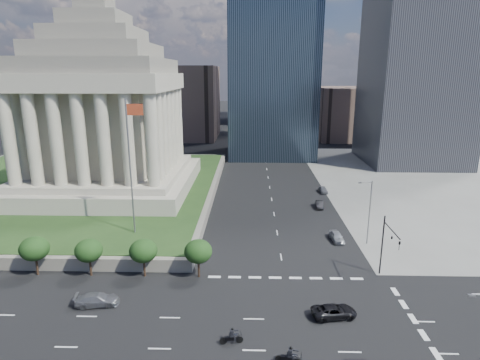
{
  "coord_description": "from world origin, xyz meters",
  "views": [
    {
      "loc": [
        -4.47,
        -32.43,
        25.36
      ],
      "look_at": [
        -5.76,
        15.86,
        12.44
      ],
      "focal_mm": 30.0,
      "sensor_mm": 36.0,
      "label": 1
    }
  ],
  "objects_px": {
    "flagpole": "(131,160)",
    "parked_sedan_far": "(323,190)",
    "parked_sedan_near": "(337,236)",
    "parked_sedan_mid": "(320,205)",
    "motorcycle_lead": "(290,356)",
    "suv_grey": "(97,300)",
    "traffic_signal_ne": "(388,242)",
    "street_lamp_north": "(369,209)",
    "war_memorial": "(102,94)",
    "motorcycle_trail": "(231,336)",
    "pickup_truck": "(334,311)"
  },
  "relations": [
    {
      "from": "street_lamp_north",
      "to": "motorcycle_trail",
      "type": "distance_m",
      "value": 31.33
    },
    {
      "from": "parked_sedan_mid",
      "to": "motorcycle_trail",
      "type": "bearing_deg",
      "value": -105.23
    },
    {
      "from": "motorcycle_trail",
      "to": "suv_grey",
      "type": "bearing_deg",
      "value": 149.74
    },
    {
      "from": "war_memorial",
      "to": "parked_sedan_mid",
      "type": "relative_size",
      "value": 10.18
    },
    {
      "from": "parked_sedan_far",
      "to": "traffic_signal_ne",
      "type": "bearing_deg",
      "value": -90.99
    },
    {
      "from": "motorcycle_lead",
      "to": "parked_sedan_near",
      "type": "bearing_deg",
      "value": 82.83
    },
    {
      "from": "parked_sedan_near",
      "to": "parked_sedan_far",
      "type": "distance_m",
      "value": 26.31
    },
    {
      "from": "motorcycle_trail",
      "to": "parked_sedan_mid",
      "type": "bearing_deg",
      "value": 61.3
    },
    {
      "from": "motorcycle_trail",
      "to": "parked_sedan_near",
      "type": "bearing_deg",
      "value": 50.35
    },
    {
      "from": "traffic_signal_ne",
      "to": "street_lamp_north",
      "type": "xyz_separation_m",
      "value": [
        0.83,
        11.3,
        0.41
      ]
    },
    {
      "from": "street_lamp_north",
      "to": "motorcycle_lead",
      "type": "distance_m",
      "value": 30.72
    },
    {
      "from": "street_lamp_north",
      "to": "motorcycle_trail",
      "type": "xyz_separation_m",
      "value": [
        -19.52,
        -24.03,
        -4.8
      ]
    },
    {
      "from": "flagpole",
      "to": "street_lamp_north",
      "type": "xyz_separation_m",
      "value": [
        35.16,
        1.0,
        -7.45
      ]
    },
    {
      "from": "war_memorial",
      "to": "suv_grey",
      "type": "relative_size",
      "value": 7.98
    },
    {
      "from": "war_memorial",
      "to": "pickup_truck",
      "type": "bearing_deg",
      "value": -47.66
    },
    {
      "from": "flagpole",
      "to": "traffic_signal_ne",
      "type": "height_order",
      "value": "flagpole"
    },
    {
      "from": "motorcycle_lead",
      "to": "war_memorial",
      "type": "bearing_deg",
      "value": 136.07
    },
    {
      "from": "parked_sedan_far",
      "to": "flagpole",
      "type": "bearing_deg",
      "value": -142.23
    },
    {
      "from": "flagpole",
      "to": "motorcycle_trail",
      "type": "xyz_separation_m",
      "value": [
        15.64,
        -23.03,
        -12.25
      ]
    },
    {
      "from": "pickup_truck",
      "to": "motorcycle_trail",
      "type": "distance_m",
      "value": 11.76
    },
    {
      "from": "street_lamp_north",
      "to": "parked_sedan_far",
      "type": "xyz_separation_m",
      "value": [
        -1.83,
        27.21,
        -5.01
      ]
    },
    {
      "from": "war_memorial",
      "to": "flagpole",
      "type": "relative_size",
      "value": 1.95
    },
    {
      "from": "flagpole",
      "to": "street_lamp_north",
      "type": "bearing_deg",
      "value": 1.63
    },
    {
      "from": "traffic_signal_ne",
      "to": "motorcycle_lead",
      "type": "bearing_deg",
      "value": -130.69
    },
    {
      "from": "traffic_signal_ne",
      "to": "motorcycle_trail",
      "type": "relative_size",
      "value": 3.47
    },
    {
      "from": "war_memorial",
      "to": "motorcycle_lead",
      "type": "xyz_separation_m",
      "value": [
        33.14,
        -49.84,
        -20.43
      ]
    },
    {
      "from": "motorcycle_lead",
      "to": "motorcycle_trail",
      "type": "distance_m",
      "value": 6.03
    },
    {
      "from": "parked_sedan_near",
      "to": "parked_sedan_mid",
      "type": "distance_m",
      "value": 15.82
    },
    {
      "from": "parked_sedan_near",
      "to": "parked_sedan_mid",
      "type": "xyz_separation_m",
      "value": [
        -0.06,
        15.82,
        -0.08
      ]
    },
    {
      "from": "street_lamp_north",
      "to": "parked_sedan_mid",
      "type": "height_order",
      "value": "street_lamp_north"
    },
    {
      "from": "war_memorial",
      "to": "parked_sedan_near",
      "type": "relative_size",
      "value": 9.34
    },
    {
      "from": "suv_grey",
      "to": "parked_sedan_near",
      "type": "xyz_separation_m",
      "value": [
        30.69,
        18.83,
        0.0
      ]
    },
    {
      "from": "war_memorial",
      "to": "flagpole",
      "type": "bearing_deg",
      "value": -63.11
    },
    {
      "from": "traffic_signal_ne",
      "to": "parked_sedan_near",
      "type": "relative_size",
      "value": 1.91
    },
    {
      "from": "parked_sedan_near",
      "to": "motorcycle_trail",
      "type": "distance_m",
      "value": 29.33
    },
    {
      "from": "street_lamp_north",
      "to": "motorcycle_lead",
      "type": "relative_size",
      "value": 3.86
    },
    {
      "from": "parked_sedan_mid",
      "to": "motorcycle_trail",
      "type": "distance_m",
      "value": 43.6
    },
    {
      "from": "suv_grey",
      "to": "parked_sedan_near",
      "type": "bearing_deg",
      "value": -66.94
    },
    {
      "from": "parked_sedan_near",
      "to": "pickup_truck",
      "type": "bearing_deg",
      "value": -107.94
    },
    {
      "from": "street_lamp_north",
      "to": "motorcycle_lead",
      "type": "height_order",
      "value": "street_lamp_north"
    },
    {
      "from": "pickup_truck",
      "to": "motorcycle_lead",
      "type": "xyz_separation_m",
      "value": [
        -5.46,
        -7.47,
        0.29
      ]
    },
    {
      "from": "motorcycle_lead",
      "to": "motorcycle_trail",
      "type": "xyz_separation_m",
      "value": [
        -5.33,
        2.81,
        -0.11
      ]
    },
    {
      "from": "parked_sedan_mid",
      "to": "parked_sedan_far",
      "type": "relative_size",
      "value": 1.0
    },
    {
      "from": "traffic_signal_ne",
      "to": "parked_sedan_near",
      "type": "height_order",
      "value": "traffic_signal_ne"
    },
    {
      "from": "war_memorial",
      "to": "parked_sedan_mid",
      "type": "bearing_deg",
      "value": -8.16
    },
    {
      "from": "flagpole",
      "to": "motorcycle_trail",
      "type": "bearing_deg",
      "value": -55.82
    },
    {
      "from": "war_memorial",
      "to": "motorcycle_trail",
      "type": "distance_m",
      "value": 58.37
    },
    {
      "from": "street_lamp_north",
      "to": "suv_grey",
      "type": "distance_m",
      "value": 39.53
    },
    {
      "from": "flagpole",
      "to": "parked_sedan_far",
      "type": "bearing_deg",
      "value": 40.25
    },
    {
      "from": "parked_sedan_far",
      "to": "suv_grey",
      "type": "bearing_deg",
      "value": -128.81
    }
  ]
}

